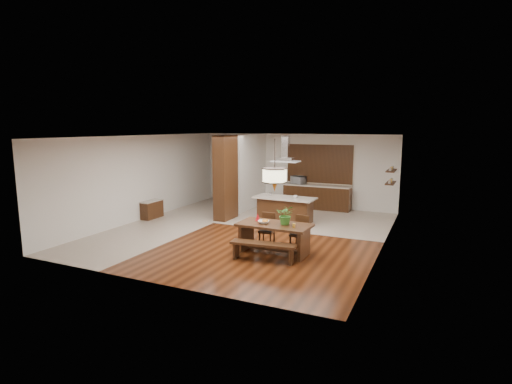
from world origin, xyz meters
The scene contains 25 objects.
room_shell centered at (0.00, 0.00, 2.06)m, with size 9.00×9.04×2.92m.
tile_hallway centered at (-2.75, 0.00, 0.01)m, with size 2.50×9.00×0.01m, color #B8A999.
tile_kitchen centered at (1.25, 2.50, 0.01)m, with size 5.50×4.00×0.01m, color #B8A999.
soffit_band centered at (0.00, 0.00, 2.88)m, with size 8.00×9.00×0.02m, color #422110.
partition_pier centered at (-1.40, 1.20, 1.45)m, with size 0.45×1.00×2.90m, color black.
partition_stub centered at (-1.40, 3.30, 1.45)m, with size 0.18×2.40×2.90m, color silver.
hallway_console centered at (-3.81, 0.20, 0.32)m, with size 0.37×0.88×0.63m, color black.
hallway_doorway centered at (-2.70, 4.40, 1.05)m, with size 1.10×0.20×2.10m, color black.
rear_counter centered at (1.00, 4.20, 0.48)m, with size 2.60×0.62×0.95m.
kitchen_window centered at (1.00, 4.46, 1.75)m, with size 2.60×0.08×1.50m, color brown.
shelf_lower centered at (3.87, 2.60, 1.40)m, with size 0.26×0.90×0.04m, color black.
shelf_upper centered at (3.87, 2.60, 1.80)m, with size 0.26×0.90×0.04m, color black.
dining_table centered at (1.56, -1.63, 0.56)m, with size 1.86×0.97×0.77m.
dining_bench centered at (1.54, -2.30, 0.22)m, with size 1.59×0.35×0.45m, color black, non-canonical shape.
dining_chair_left centered at (1.11, -1.06, 0.44)m, with size 0.39×0.39×0.87m, color black, non-canonical shape.
dining_chair_right centered at (2.03, -1.08, 0.45)m, with size 0.39×0.39×0.89m, color black, non-canonical shape.
pendant_lantern centered at (1.56, -1.63, 2.25)m, with size 0.64×0.64×1.31m, color #F3EDBA, non-canonical shape.
foliage_plant centered at (1.85, -1.59, 1.02)m, with size 0.45×0.39×0.50m, color #337125.
fruit_bowl centered at (1.29, -1.69, 0.80)m, with size 0.28×0.28×0.07m, color beige.
napkin_cone centered at (1.04, -1.50, 0.87)m, with size 0.13×0.13×0.20m, color #B60D13.
gold_ornament centered at (2.13, -1.78, 0.82)m, with size 0.07×0.07×0.10m, color gold.
kitchen_island centered at (0.61, 1.67, 0.44)m, with size 2.08×0.96×0.85m.
range_hood centered at (0.61, 1.67, 2.46)m, with size 0.90×0.55×0.87m, color silver, non-canonical shape.
island_cup centered at (1.01, 1.58, 0.90)m, with size 0.13×0.13×0.10m, color silver.
microwave centered at (0.22, 4.20, 1.10)m, with size 0.55×0.37×0.30m, color silver.
Camera 1 is at (5.21, -10.73, 3.20)m, focal length 28.00 mm.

